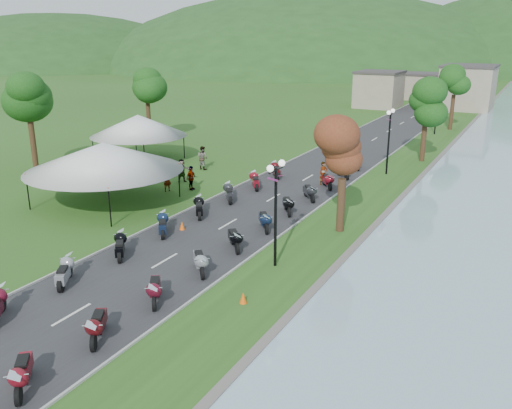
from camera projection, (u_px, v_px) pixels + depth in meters
The scene contains 12 objects.
road at pixel (335, 162), 46.56m from camera, with size 7.00×120.00×0.02m, color #303032.
hills_backdrop at pixel (500, 67), 181.36m from camera, with size 360.00×120.00×76.00m, color #285621, non-canonical shape.
far_building at pixel (423, 88), 84.62m from camera, with size 18.00×16.00×5.00m, color gray.
moto_row_left at pixel (94, 259), 25.18m from camera, with size 2.60×41.03×1.10m, color #331411, non-canonical shape.
moto_row_right at pixel (235, 239), 27.68m from camera, with size 2.60×41.57×1.10m, color #331411, non-canonical shape.
vendor_tent_main at pixel (105, 173), 34.76m from camera, with size 6.69×6.69×4.00m, color silver, non-canonical shape.
vendor_tent_side at pixel (139, 138), 46.51m from camera, with size 5.45×5.45×4.00m, color silver, non-canonical shape.
tree_park_left at pixel (29, 111), 41.55m from camera, with size 3.51×3.51×9.76m, color #205919, non-canonical shape.
tree_lakeside at pixel (343, 171), 29.32m from camera, with size 2.48×2.48×6.89m, color #205919, non-canonical shape.
pedestrian_a at pixel (168, 191), 38.00m from camera, with size 0.59×0.43×1.63m, color slate.
pedestrian_b at pixel (203, 169), 44.18m from camera, with size 0.93×0.51×1.91m, color slate.
pedestrian_c at pixel (118, 183), 40.08m from camera, with size 1.01×0.42×1.57m, color slate.
Camera 1 is at (15.31, -3.38, 10.57)m, focal length 38.00 mm.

